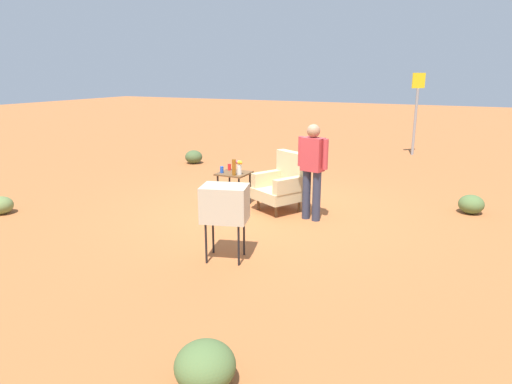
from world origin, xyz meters
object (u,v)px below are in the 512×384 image
soda_can_blue (222,170)px  flower_vase (239,167)px  side_table (234,177)px  soda_can_red (229,167)px  armchair (283,184)px  road_sign (416,109)px  person_standing (312,166)px  bottle_tall_amber (234,167)px  tv_on_stand (225,204)px

soda_can_blue → flower_vase: 0.37m
soda_can_blue → side_table: bearing=32.1°
side_table → soda_can_red: (-0.18, 0.15, 0.16)m
armchair → road_sign: 7.20m
person_standing → soda_can_red: size_ratio=13.44×
person_standing → armchair: bearing=154.7°
flower_vase → road_sign: bearing=73.4°
road_sign → armchair: bearing=-101.1°
bottle_tall_amber → soda_can_red: bottle_tall_amber is taller
road_sign → bottle_tall_amber: road_sign is taller
soda_can_red → armchair: bearing=-1.2°
tv_on_stand → person_standing: size_ratio=0.63×
side_table → bottle_tall_amber: 0.34m
tv_on_stand → bottle_tall_amber: (-1.01, 2.11, 0.01)m
armchair → soda_can_red: 1.15m
armchair → person_standing: (0.65, -0.31, 0.44)m
soda_can_blue → tv_on_stand: bearing=-58.9°
bottle_tall_amber → soda_can_red: size_ratio=2.46×
bottle_tall_amber → soda_can_blue: (-0.30, 0.08, -0.09)m
side_table → tv_on_stand: tv_on_stand is taller
soda_can_red → road_sign: bearing=70.2°
soda_can_red → flower_vase: size_ratio=0.46×
side_table → soda_can_blue: size_ratio=5.22×
soda_can_red → soda_can_blue: bearing=-92.3°
armchair → road_sign: road_sign is taller
soda_can_blue → flower_vase: (0.36, 0.01, 0.09)m
bottle_tall_amber → soda_can_blue: bearing=165.2°
road_sign → soda_can_red: 7.45m
armchair → soda_can_red: bearing=178.8°
soda_can_red → side_table: bearing=-40.0°
tv_on_stand → soda_can_red: tv_on_stand is taller
armchair → tv_on_stand: size_ratio=1.03×
tv_on_stand → armchair: bearing=94.1°
road_sign → tv_on_stand: bearing=-97.2°
soda_can_blue → soda_can_red: bearing=87.7°
armchair → soda_can_blue: bearing=-167.8°
bottle_tall_amber → person_standing: bearing=0.8°
armchair → soda_can_blue: (-1.14, -0.25, 0.20)m
road_sign → soda_can_blue: (-2.52, -7.26, -0.68)m
road_sign → soda_can_red: bearing=-109.8°
tv_on_stand → person_standing: 2.18m
bottle_tall_amber → soda_can_red: bearing=129.8°
person_standing → road_sign: size_ratio=0.67×
armchair → person_standing: person_standing is taller
road_sign → bottle_tall_amber: (-2.21, -7.34, -0.59)m
tv_on_stand → flower_vase: 2.40m
road_sign → bottle_tall_amber: size_ratio=8.13×
tv_on_stand → side_table: bearing=116.0°
bottle_tall_amber → armchair: bearing=21.4°
armchair → flower_vase: bearing=-163.2°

